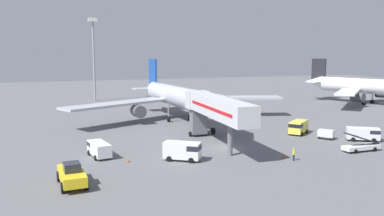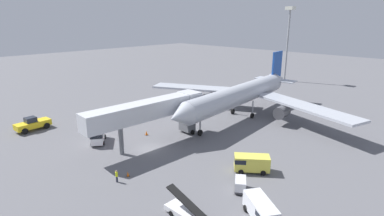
{
  "view_description": "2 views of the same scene",
  "coord_description": "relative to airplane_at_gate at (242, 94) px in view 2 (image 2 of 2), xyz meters",
  "views": [
    {
      "loc": [
        -23.59,
        -50.99,
        13.56
      ],
      "look_at": [
        -0.55,
        12.54,
        4.19
      ],
      "focal_mm": 37.35,
      "sensor_mm": 36.0,
      "label": 1
    },
    {
      "loc": [
        35.59,
        -26.88,
        19.6
      ],
      "look_at": [
        -0.97,
        10.73,
        4.15
      ],
      "focal_mm": 28.52,
      "sensor_mm": 36.0,
      "label": 2
    }
  ],
  "objects": [
    {
      "name": "jet_bridge",
      "position": [
        -1.86,
        -21.6,
        0.79
      ],
      "size": [
        4.12,
        21.09,
        7.35
      ],
      "color": "silver",
      "rests_on": "ground"
    },
    {
      "name": "safety_cone_alpha",
      "position": [
        -5.72,
        -20.27,
        -4.39
      ],
      "size": [
        0.51,
        0.51,
        0.77
      ],
      "color": "black",
      "rests_on": "ground"
    },
    {
      "name": "ground_crew_worker_foreground",
      "position": [
        4.4,
        -32.68,
        -3.92
      ],
      "size": [
        0.39,
        0.39,
        1.6
      ],
      "color": "#1E2333",
      "rests_on": "ground"
    },
    {
      "name": "baggage_cart_outer_left",
      "position": [
        16.56,
        -23.57,
        -3.94
      ],
      "size": [
        2.41,
        2.67,
        1.5
      ],
      "color": "#38383D",
      "rests_on": "ground"
    },
    {
      "name": "ground_plane",
      "position": [
        -0.9,
        -23.54,
        -4.77
      ],
      "size": [
        300.0,
        300.0,
        0.0
      ],
      "primitive_type": "plane",
      "color": "slate"
    },
    {
      "name": "service_van_near_left",
      "position": [
        -8.74,
        -27.85,
        -3.43
      ],
      "size": [
        4.88,
        4.23,
        2.36
      ],
      "color": "white",
      "rests_on": "ground"
    },
    {
      "name": "service_van_outer_right",
      "position": [
        -18.55,
        -22.22,
        -3.67
      ],
      "size": [
        2.77,
        5.21,
        1.91
      ],
      "color": "white",
      "rests_on": "ground"
    },
    {
      "name": "belt_loader_truck",
      "position": [
        15.99,
        -31.72,
        -4.03
      ],
      "size": [
        5.6,
        1.83,
        2.83
      ],
      "color": "white",
      "rests_on": "ground"
    },
    {
      "name": "safety_cone_charlie",
      "position": [
        4.16,
        -30.89,
        -4.47
      ],
      "size": [
        0.39,
        0.39,
        0.6
      ],
      "color": "black",
      "rests_on": "ground"
    },
    {
      "name": "safety_cone_bravo",
      "position": [
        -15.48,
        -26.18,
        -4.49
      ],
      "size": [
        0.37,
        0.37,
        0.57
      ],
      "color": "black",
      "rests_on": "ground"
    },
    {
      "name": "service_van_mid_left",
      "position": [
        14.72,
        -18.71,
        -3.51
      ],
      "size": [
        4.87,
        4.46,
        2.22
      ],
      "color": "#E5DB4C",
      "rests_on": "ground"
    },
    {
      "name": "pushback_tug",
      "position": [
        -22.59,
        -33.14,
        -3.62
      ],
      "size": [
        2.92,
        6.11,
        2.49
      ],
      "color": "yellow",
      "rests_on": "ground"
    },
    {
      "name": "airplane_at_gate",
      "position": [
        0.0,
        0.0,
        0.0
      ],
      "size": [
        46.52,
        41.91,
        12.11
      ],
      "color": "#B7BCC6",
      "rests_on": "ground"
    },
    {
      "name": "apron_light_mast",
      "position": [
        -11.97,
        40.82,
        11.53
      ],
      "size": [
        2.4,
        2.4,
        23.11
      ],
      "color": "#93969B",
      "rests_on": "ground"
    },
    {
      "name": "service_van_mid_center",
      "position": [
        21.23,
        -26.59,
        -3.6
      ],
      "size": [
        5.07,
        4.26,
        2.04
      ],
      "color": "white",
      "rests_on": "ground"
    }
  ]
}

